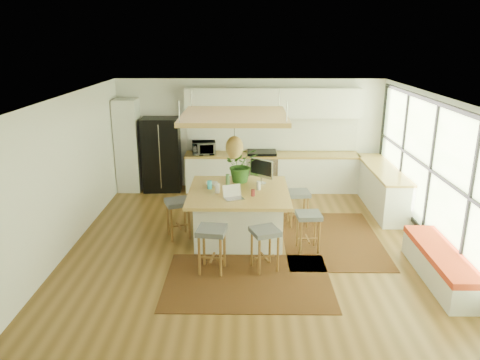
{
  "coord_description": "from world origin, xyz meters",
  "views": [
    {
      "loc": [
        -0.1,
        -7.64,
        3.67
      ],
      "look_at": [
        -0.2,
        0.5,
        1.1
      ],
      "focal_mm": 34.2,
      "sensor_mm": 36.0,
      "label": 1
    }
  ],
  "objects_px": {
    "fridge": "(162,153)",
    "monitor": "(261,171)",
    "island": "(239,214)",
    "stool_right_front": "(308,232)",
    "stool_near_left": "(212,251)",
    "island_plant": "(241,168)",
    "stool_left_side": "(179,220)",
    "microwave": "(204,147)",
    "stool_near_right": "(265,250)",
    "laptop": "(234,193)",
    "stool_right_back": "(298,208)"
  },
  "relations": [
    {
      "from": "fridge",
      "to": "monitor",
      "type": "height_order",
      "value": "fridge"
    },
    {
      "from": "island",
      "to": "stool_left_side",
      "type": "relative_size",
      "value": 2.48
    },
    {
      "from": "fridge",
      "to": "laptop",
      "type": "bearing_deg",
      "value": -63.09
    },
    {
      "from": "stool_left_side",
      "to": "laptop",
      "type": "xyz_separation_m",
      "value": [
        1.06,
        -0.43,
        0.7
      ]
    },
    {
      "from": "stool_near_right",
      "to": "laptop",
      "type": "relative_size",
      "value": 2.04
    },
    {
      "from": "fridge",
      "to": "island_plant",
      "type": "relative_size",
      "value": 2.59
    },
    {
      "from": "stool_near_left",
      "to": "island_plant",
      "type": "relative_size",
      "value": 1.1
    },
    {
      "from": "stool_near_right",
      "to": "stool_right_front",
      "type": "distance_m",
      "value": 1.06
    },
    {
      "from": "stool_left_side",
      "to": "monitor",
      "type": "relative_size",
      "value": 1.4
    },
    {
      "from": "monitor",
      "to": "island_plant",
      "type": "height_order",
      "value": "island_plant"
    },
    {
      "from": "laptop",
      "to": "island",
      "type": "bearing_deg",
      "value": 59.77
    },
    {
      "from": "stool_near_right",
      "to": "island",
      "type": "bearing_deg",
      "value": 108.97
    },
    {
      "from": "stool_left_side",
      "to": "microwave",
      "type": "xyz_separation_m",
      "value": [
        0.26,
        2.78,
        0.76
      ]
    },
    {
      "from": "island",
      "to": "island_plant",
      "type": "bearing_deg",
      "value": 85.73
    },
    {
      "from": "stool_right_front",
      "to": "laptop",
      "type": "height_order",
      "value": "laptop"
    },
    {
      "from": "stool_right_front",
      "to": "fridge",
      "type": "bearing_deg",
      "value": 133.01
    },
    {
      "from": "island_plant",
      "to": "microwave",
      "type": "bearing_deg",
      "value": 112.81
    },
    {
      "from": "microwave",
      "to": "stool_near_left",
      "type": "bearing_deg",
      "value": -90.74
    },
    {
      "from": "stool_near_right",
      "to": "microwave",
      "type": "distance_m",
      "value": 4.31
    },
    {
      "from": "laptop",
      "to": "microwave",
      "type": "bearing_deg",
      "value": 83.53
    },
    {
      "from": "stool_near_left",
      "to": "monitor",
      "type": "bearing_deg",
      "value": 64.76
    },
    {
      "from": "island",
      "to": "stool_near_left",
      "type": "height_order",
      "value": "island"
    },
    {
      "from": "stool_near_left",
      "to": "monitor",
      "type": "height_order",
      "value": "monitor"
    },
    {
      "from": "stool_near_left",
      "to": "island_plant",
      "type": "xyz_separation_m",
      "value": [
        0.45,
        1.9,
        0.85
      ]
    },
    {
      "from": "stool_near_left",
      "to": "laptop",
      "type": "bearing_deg",
      "value": 69.61
    },
    {
      "from": "fridge",
      "to": "laptop",
      "type": "relative_size",
      "value": 5.14
    },
    {
      "from": "island",
      "to": "stool_left_side",
      "type": "xyz_separation_m",
      "value": [
        -1.14,
        -0.03,
        -0.11
      ]
    },
    {
      "from": "island",
      "to": "monitor",
      "type": "xyz_separation_m",
      "value": [
        0.43,
        0.43,
        0.72
      ]
    },
    {
      "from": "stool_right_back",
      "to": "fridge",
      "type": "bearing_deg",
      "value": 144.28
    },
    {
      "from": "stool_near_left",
      "to": "stool_right_back",
      "type": "xyz_separation_m",
      "value": [
        1.6,
        1.94,
        0.0
      ]
    },
    {
      "from": "fridge",
      "to": "stool_near_left",
      "type": "distance_m",
      "value": 4.48
    },
    {
      "from": "stool_near_left",
      "to": "stool_right_back",
      "type": "height_order",
      "value": "stool_near_left"
    },
    {
      "from": "fridge",
      "to": "stool_right_front",
      "type": "bearing_deg",
      "value": -49.55
    },
    {
      "from": "laptop",
      "to": "stool_near_right",
      "type": "bearing_deg",
      "value": -78.34
    },
    {
      "from": "island",
      "to": "laptop",
      "type": "bearing_deg",
      "value": -99.63
    },
    {
      "from": "stool_near_left",
      "to": "island_plant",
      "type": "distance_m",
      "value": 2.13
    },
    {
      "from": "fridge",
      "to": "microwave",
      "type": "height_order",
      "value": "fridge"
    },
    {
      "from": "fridge",
      "to": "island_plant",
      "type": "height_order",
      "value": "fridge"
    },
    {
      "from": "fridge",
      "to": "monitor",
      "type": "bearing_deg",
      "value": -47.81
    },
    {
      "from": "fridge",
      "to": "stool_left_side",
      "type": "height_order",
      "value": "fridge"
    },
    {
      "from": "fridge",
      "to": "island",
      "type": "relative_size",
      "value": 0.97
    },
    {
      "from": "stool_right_front",
      "to": "microwave",
      "type": "distance_m",
      "value": 4.02
    },
    {
      "from": "fridge",
      "to": "stool_left_side",
      "type": "xyz_separation_m",
      "value": [
        0.79,
        -2.85,
        -0.57
      ]
    },
    {
      "from": "fridge",
      "to": "stool_near_right",
      "type": "xyz_separation_m",
      "value": [
        2.37,
        -4.1,
        -0.57
      ]
    },
    {
      "from": "stool_near_right",
      "to": "stool_right_back",
      "type": "xyz_separation_m",
      "value": [
        0.74,
        1.86,
        0.0
      ]
    },
    {
      "from": "stool_right_back",
      "to": "stool_right_front",
      "type": "bearing_deg",
      "value": -87.48
    },
    {
      "from": "fridge",
      "to": "stool_right_front",
      "type": "xyz_separation_m",
      "value": [
        3.17,
        -3.4,
        -0.57
      ]
    },
    {
      "from": "island",
      "to": "laptop",
      "type": "relative_size",
      "value": 5.27
    },
    {
      "from": "stool_near_right",
      "to": "microwave",
      "type": "relative_size",
      "value": 1.28
    },
    {
      "from": "stool_near_right",
      "to": "microwave",
      "type": "bearing_deg",
      "value": 108.22
    }
  ]
}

